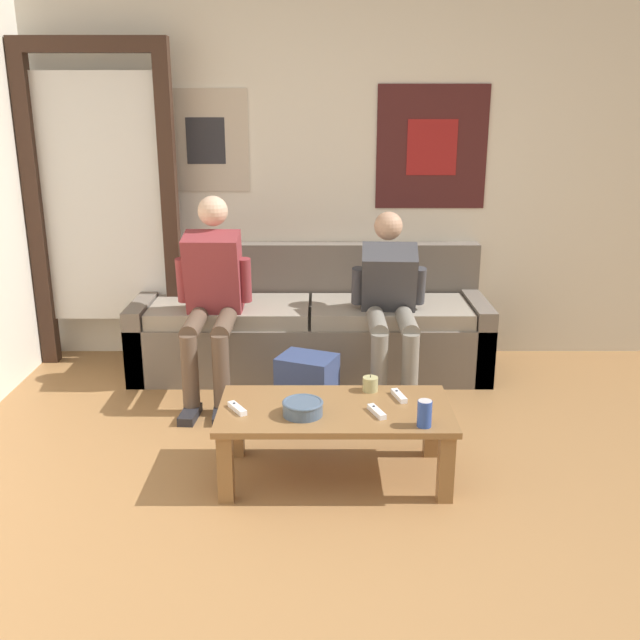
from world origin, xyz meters
TOP-DOWN VIEW (x-y plane):
  - ground_plane at (0.00, 0.00)m, footprint 18.00×18.00m
  - wall_back at (0.00, 2.59)m, footprint 10.00×0.07m
  - door_frame at (-1.57, 2.37)m, footprint 1.00×0.10m
  - couch at (-0.19, 2.23)m, footprint 2.35×0.73m
  - coffee_table at (-0.05, 0.74)m, footprint 1.11×0.55m
  - person_seated_adult at (-0.78, 1.84)m, footprint 0.47×0.84m
  - person_seated_teen at (0.31, 1.86)m, footprint 0.47×0.90m
  - backpack at (-0.20, 1.41)m, footprint 0.38×0.35m
  - ceramic_bowl at (-0.20, 0.65)m, footprint 0.19×0.19m
  - pillar_candle at (0.13, 0.94)m, footprint 0.08×0.08m
  - drink_can_blue at (0.35, 0.53)m, footprint 0.07×0.07m
  - game_controller_near_left at (0.27, 0.85)m, footprint 0.07×0.15m
  - game_controller_near_right at (-0.51, 0.70)m, footprint 0.10×0.14m
  - game_controller_far_center at (0.14, 0.66)m, footprint 0.08×0.15m

SIDE VIEW (x-z plane):
  - ground_plane at x=0.00m, z-range 0.00..0.00m
  - backpack at x=-0.20m, z-range -0.01..0.37m
  - couch at x=-0.19m, z-range -0.13..0.69m
  - coffee_table at x=-0.05m, z-range 0.12..0.48m
  - game_controller_near_left at x=0.27m, z-range 0.36..0.39m
  - game_controller_near_right at x=-0.51m, z-range 0.36..0.39m
  - game_controller_far_center at x=0.14m, z-range 0.36..0.39m
  - pillar_candle at x=0.13m, z-range 0.36..0.44m
  - ceramic_bowl at x=-0.20m, z-range 0.37..0.44m
  - drink_can_blue at x=0.35m, z-range 0.36..0.49m
  - person_seated_teen at x=0.31m, z-range 0.05..1.14m
  - person_seated_adult at x=-0.78m, z-range 0.04..1.25m
  - door_frame at x=-1.57m, z-range 0.12..2.27m
  - wall_back at x=0.00m, z-range 0.00..2.55m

